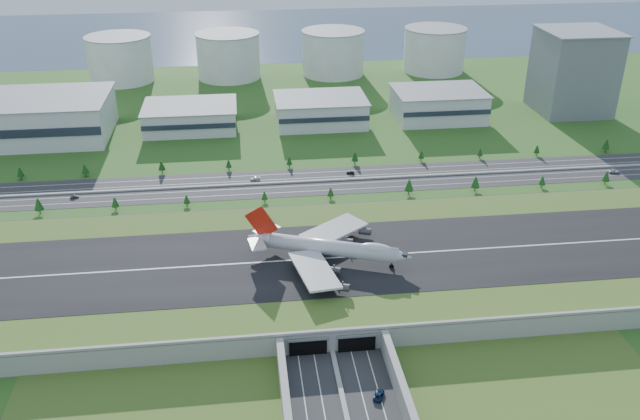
{
  "coord_description": "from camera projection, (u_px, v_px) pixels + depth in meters",
  "views": [
    {
      "loc": [
        -26.91,
        -236.67,
        149.47
      ],
      "look_at": [
        5.97,
        35.0,
        12.85
      ],
      "focal_mm": 38.0,
      "sensor_mm": 36.0,
      "label": 1
    }
  ],
  "objects": [
    {
      "name": "hangar_mid_a",
      "position": [
        191.0,
        117.0,
        438.83
      ],
      "size": [
        58.0,
        42.0,
        15.0
      ],
      "primitive_type": "cube",
      "color": "silver",
      "rests_on": "ground"
    },
    {
      "name": "hangar_west",
      "position": [
        10.0,
        119.0,
        420.33
      ],
      "size": [
        120.0,
        60.0,
        25.0
      ],
      "primitive_type": "cube",
      "color": "silver",
      "rests_on": "ground"
    },
    {
      "name": "north_expressway",
      "position": [
        296.0,
        182.0,
        364.22
      ],
      "size": [
        560.0,
        36.0,
        0.12
      ],
      "primitive_type": "cube",
      "color": "#28282B",
      "rests_on": "ground"
    },
    {
      "name": "car_6",
      "position": [
        614.0,
        171.0,
        375.48
      ],
      "size": [
        6.46,
        3.96,
        1.67
      ],
      "primitive_type": "imported",
      "rotation": [
        0.0,
        0.0,
        1.36
      ],
      "color": "silver",
      "rests_on": "ground"
    },
    {
      "name": "car_2",
      "position": [
        379.0,
        395.0,
        214.75
      ],
      "size": [
        5.03,
        6.68,
        1.69
      ],
      "primitive_type": "imported",
      "rotation": [
        0.0,
        0.0,
        2.72
      ],
      "color": "#0D2041",
      "rests_on": "ground"
    },
    {
      "name": "car_7",
      "position": [
        255.0,
        179.0,
        366.75
      ],
      "size": [
        5.67,
        2.46,
        1.62
      ],
      "primitive_type": "imported",
      "rotation": [
        0.0,
        0.0,
        -1.54
      ],
      "color": "white",
      "rests_on": "ground"
    },
    {
      "name": "car_4",
      "position": [
        75.0,
        197.0,
        346.49
      ],
      "size": [
        4.62,
        2.69,
        1.48
      ],
      "primitive_type": "imported",
      "rotation": [
        0.0,
        0.0,
        1.8
      ],
      "color": "#55565A",
      "rests_on": "ground"
    },
    {
      "name": "bay_water",
      "position": [
        263.0,
        33.0,
        706.2
      ],
      "size": [
        1200.0,
        260.0,
        0.06
      ],
      "primitive_type": "cube",
      "color": "#354B66",
      "rests_on": "ground"
    },
    {
      "name": "fuel_tank_c",
      "position": [
        333.0,
        53.0,
        552.78
      ],
      "size": [
        50.0,
        50.0,
        35.0
      ],
      "primitive_type": "cylinder",
      "color": "silver",
      "rests_on": "ground"
    },
    {
      "name": "hangar_mid_c",
      "position": [
        438.0,
        105.0,
        455.68
      ],
      "size": [
        58.0,
        42.0,
        19.0
      ],
      "primitive_type": "cube",
      "color": "silver",
      "rests_on": "ground"
    },
    {
      "name": "car_5",
      "position": [
        350.0,
        173.0,
        374.07
      ],
      "size": [
        4.61,
        3.12,
        1.44
      ],
      "primitive_type": "imported",
      "rotation": [
        0.0,
        0.0,
        -1.97
      ],
      "color": "black",
      "rests_on": "ground"
    },
    {
      "name": "tree_row",
      "position": [
        345.0,
        172.0,
        365.15
      ],
      "size": [
        508.04,
        48.72,
        8.49
      ],
      "color": "#3D2819",
      "rests_on": "ground"
    },
    {
      "name": "ground",
      "position": [
        316.0,
        276.0,
        279.87
      ],
      "size": [
        1200.0,
        1200.0,
        0.0
      ],
      "primitive_type": "plane",
      "color": "#2C531A",
      "rests_on": "ground"
    },
    {
      "name": "fuel_tank_b",
      "position": [
        228.0,
        56.0,
        543.64
      ],
      "size": [
        50.0,
        50.0,
        35.0
      ],
      "primitive_type": "cylinder",
      "color": "silver",
      "rests_on": "ground"
    },
    {
      "name": "office_tower",
      "position": [
        573.0,
        72.0,
        462.29
      ],
      "size": [
        46.0,
        46.0,
        55.0
      ],
      "primitive_type": "cube",
      "color": "slate",
      "rests_on": "ground"
    },
    {
      "name": "fuel_tank_d",
      "position": [
        434.0,
        50.0,
        561.91
      ],
      "size": [
        50.0,
        50.0,
        35.0
      ],
      "primitive_type": "cylinder",
      "color": "silver",
      "rests_on": "ground"
    },
    {
      "name": "airfield_deck",
      "position": [
        316.0,
        268.0,
        277.95
      ],
      "size": [
        520.0,
        100.0,
        9.2
      ],
      "color": "gray",
      "rests_on": "ground"
    },
    {
      "name": "fuel_tank_a",
      "position": [
        120.0,
        59.0,
        534.5
      ],
      "size": [
        50.0,
        50.0,
        35.0
      ],
      "primitive_type": "cylinder",
      "color": "silver",
      "rests_on": "ground"
    },
    {
      "name": "hangar_mid_b",
      "position": [
        320.0,
        111.0,
        447.52
      ],
      "size": [
        58.0,
        42.0,
        17.0
      ],
      "primitive_type": "cube",
      "color": "silver",
      "rests_on": "ground"
    },
    {
      "name": "boeing_747",
      "position": [
        328.0,
        247.0,
        273.08
      ],
      "size": [
        65.86,
        61.09,
        21.39
      ],
      "rotation": [
        0.0,
        0.0,
        -0.36
      ],
      "color": "silver",
      "rests_on": "airfield_deck"
    }
  ]
}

